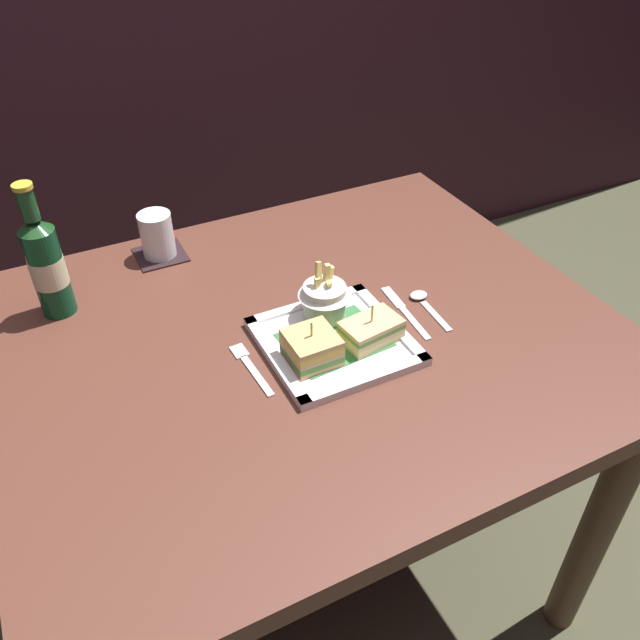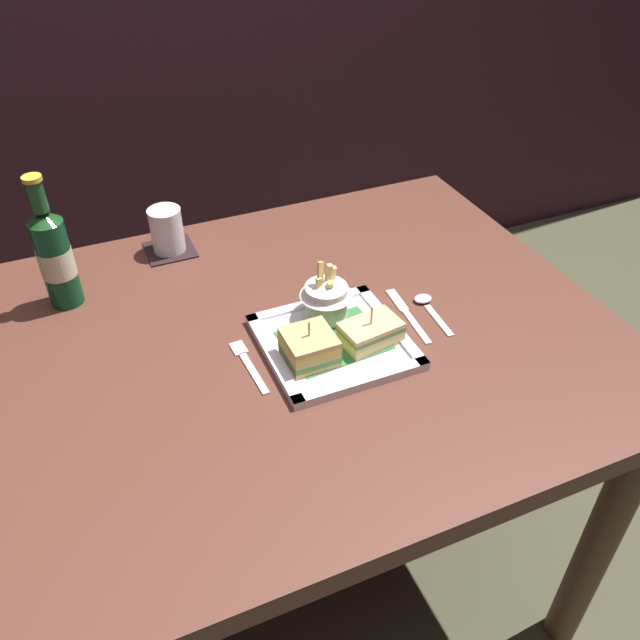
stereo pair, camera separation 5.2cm
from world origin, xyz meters
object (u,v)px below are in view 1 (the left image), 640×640
object	(u,v)px
dining_table	(307,378)
sandwich_half_left	(312,348)
beer_bottle	(46,264)
knife	(403,310)
sandwich_half_right	(371,331)
fork	(250,366)
square_plate	(334,342)
water_glass	(157,237)
fries_cup	(324,295)
spoon	(423,300)

from	to	relation	value
dining_table	sandwich_half_left	distance (m)	0.18
beer_bottle	knife	size ratio (longest dim) A/B	1.51
sandwich_half_right	beer_bottle	bearing A→B (deg)	143.73
sandwich_half_left	knife	xyz separation A→B (m)	(0.22, 0.06, -0.03)
sandwich_half_right	fork	distance (m)	0.22
fork	square_plate	bearing A→B (deg)	-5.13
beer_bottle	sandwich_half_left	bearing A→B (deg)	-44.10
sandwich_half_left	fork	distance (m)	0.11
beer_bottle	water_glass	bearing A→B (deg)	24.96
knife	dining_table	bearing A→B (deg)	171.93
fries_cup	water_glass	size ratio (longest dim) A/B	1.19
fork	spoon	xyz separation A→B (m)	(0.36, 0.02, 0.00)
spoon	square_plate	bearing A→B (deg)	-170.77
square_plate	water_glass	distance (m)	0.46
sandwich_half_left	water_glass	world-z (taller)	water_glass
square_plate	sandwich_half_left	size ratio (longest dim) A/B	2.95
beer_bottle	knife	xyz separation A→B (m)	(0.57, -0.29, -0.10)
beer_bottle	fork	size ratio (longest dim) A/B	1.78
fork	knife	distance (m)	0.32
water_glass	fries_cup	bearing A→B (deg)	-59.23
fork	fries_cup	bearing A→B (deg)	18.22
dining_table	sandwich_half_right	bearing A→B (deg)	-44.31
sandwich_half_left	knife	world-z (taller)	sandwich_half_left
square_plate	sandwich_half_right	size ratio (longest dim) A/B	2.23
square_plate	spoon	size ratio (longest dim) A/B	1.92
dining_table	fries_cup	distance (m)	0.18
knife	spoon	world-z (taller)	spoon
knife	spoon	size ratio (longest dim) A/B	1.35
sandwich_half_right	square_plate	bearing A→B (deg)	154.60
dining_table	fries_cup	bearing A→B (deg)	17.27
fork	knife	bearing A→B (deg)	2.78
sandwich_half_left	fork	bearing A→B (deg)	157.09
fork	spoon	size ratio (longest dim) A/B	1.15
sandwich_half_left	beer_bottle	bearing A→B (deg)	135.90
square_plate	knife	size ratio (longest dim) A/B	1.42
fries_cup	water_glass	xyz separation A→B (m)	(-0.21, 0.35, -0.01)
dining_table	fries_cup	xyz separation A→B (m)	(0.04, 0.01, 0.17)
water_glass	knife	distance (m)	0.53
square_plate	beer_bottle	world-z (taller)	beer_bottle
beer_bottle	knife	bearing A→B (deg)	-26.67
dining_table	beer_bottle	bearing A→B (deg)	145.78
sandwich_half_left	sandwich_half_right	size ratio (longest dim) A/B	0.75
sandwich_half_left	sandwich_half_right	distance (m)	0.11
sandwich_half_right	fries_cup	bearing A→B (deg)	113.11
dining_table	knife	bearing A→B (deg)	-8.07
sandwich_half_left	spoon	size ratio (longest dim) A/B	0.65
spoon	beer_bottle	bearing A→B (deg)	155.43
sandwich_half_left	water_glass	size ratio (longest dim) A/B	0.88
sandwich_half_left	spoon	bearing A→B (deg)	12.94
water_glass	fork	bearing A→B (deg)	-84.51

